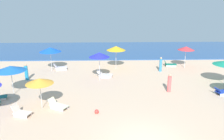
# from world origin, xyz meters

# --- Properties ---
(ocean) EXTENTS (60.00, 12.50, 0.12)m
(ocean) POSITION_xyz_m (0.00, 23.75, 0.06)
(ocean) COLOR #2C548F
(ocean) RESTS_ON ground_plane
(umbrella_0) EXTENTS (1.91, 1.91, 2.74)m
(umbrella_0) POSITION_xyz_m (-2.64, 10.07, 2.51)
(umbrella_0) COLOR silver
(umbrella_0) RESTS_ON ground_plane
(lounge_chair_0_0) EXTENTS (1.53, 0.86, 0.66)m
(lounge_chair_0_0) POSITION_xyz_m (-2.14, 11.14, 0.23)
(lounge_chair_0_0) COLOR silver
(lounge_chair_0_0) RESTS_ON ground_plane
(lounge_chair_0_1) EXTENTS (1.39, 0.83, 0.69)m
(lounge_chair_0_1) POSITION_xyz_m (-2.31, 11.00, 0.25)
(lounge_chair_0_1) COLOR silver
(lounge_chair_0_1) RESTS_ON ground_plane
(umbrella_1) EXTENTS (2.07, 2.07, 2.58)m
(umbrella_1) POSITION_xyz_m (-0.91, 13.83, 2.35)
(umbrella_1) COLOR silver
(umbrella_1) RESTS_ON ground_plane
(umbrella_2) EXTENTS (1.82, 1.82, 2.47)m
(umbrella_2) POSITION_xyz_m (6.88, 13.97, 2.27)
(umbrella_2) COLOR silver
(umbrella_2) RESTS_ON ground_plane
(lounge_chair_2_0) EXTENTS (1.43, 0.71, 0.63)m
(lounge_chair_2_0) POSITION_xyz_m (5.43, 14.72, 0.22)
(lounge_chair_2_0) COLOR silver
(lounge_chair_2_0) RESTS_ON ground_plane
(umbrella_4) EXTENTS (2.36, 2.36, 2.41)m
(umbrella_4) POSITION_xyz_m (-9.53, 6.96, 2.20)
(umbrella_4) COLOR silver
(umbrella_4) RESTS_ON ground_plane
(umbrella_5) EXTENTS (1.88, 1.88, 2.24)m
(umbrella_5) POSITION_xyz_m (-6.56, 4.39, 2.05)
(umbrella_5) COLOR silver
(umbrella_5) RESTS_ON ground_plane
(lounge_chair_5_0) EXTENTS (1.33, 0.93, 0.75)m
(lounge_chair_5_0) POSITION_xyz_m (-7.66, 3.41, 0.25)
(lounge_chair_5_0) COLOR silver
(lounge_chair_5_0) RESTS_ON ground_plane
(lounge_chair_5_1) EXTENTS (1.53, 1.22, 0.67)m
(lounge_chair_5_1) POSITION_xyz_m (-5.47, 4.39, 0.24)
(lounge_chair_5_1) COLOR silver
(lounge_chair_5_1) RESTS_ON ground_plane
(umbrella_6) EXTENTS (2.28, 2.28, 2.58)m
(umbrella_6) POSITION_xyz_m (-7.92, 13.32, 2.34)
(umbrella_6) COLOR silver
(umbrella_6) RESTS_ON ground_plane
(lounge_chair_6_0) EXTENTS (1.51, 0.84, 0.74)m
(lounge_chair_6_0) POSITION_xyz_m (-7.08, 13.65, 0.27)
(lounge_chair_6_0) COLOR silver
(lounge_chair_6_0) RESTS_ON ground_plane
(lounge_chair_7_0) EXTENTS (1.60, 1.02, 0.63)m
(lounge_chair_7_0) POSITION_xyz_m (7.42, 6.47, 0.24)
(lounge_chair_7_0) COLOR silver
(lounge_chair_7_0) RESTS_ON ground_plane
(beachgoer_0) EXTENTS (0.40, 0.40, 1.59)m
(beachgoer_0) POSITION_xyz_m (-9.62, 10.43, 0.74)
(beachgoer_0) COLOR #218ABF
(beachgoer_0) RESTS_ON ground_plane
(beachgoer_1) EXTENTS (0.32, 0.32, 1.57)m
(beachgoer_1) POSITION_xyz_m (3.84, 12.76, 0.74)
(beachgoer_1) COLOR teal
(beachgoer_1) RESTS_ON ground_plane
(beachgoer_2) EXTENTS (0.33, 0.33, 1.59)m
(beachgoer_2) POSITION_xyz_m (3.19, 7.10, 0.76)
(beachgoer_2) COLOR #F15F5E
(beachgoer_2) RESTS_ON ground_plane
(beach_ball_0) EXTENTS (0.29, 0.29, 0.29)m
(beach_ball_0) POSITION_xyz_m (-2.69, 3.54, 0.15)
(beach_ball_0) COLOR #EE3C37
(beach_ball_0) RESTS_ON ground_plane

